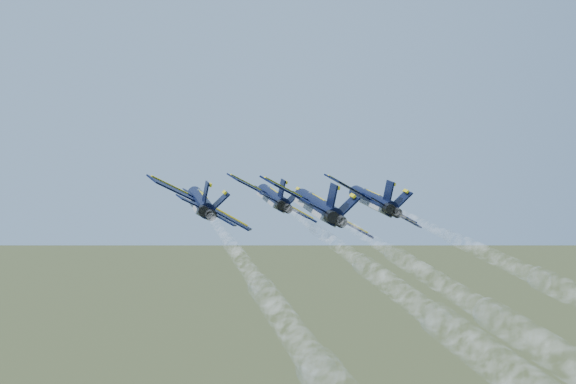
{
  "coord_description": "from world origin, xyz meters",
  "views": [
    {
      "loc": [
        -4.09,
        -94.5,
        101.17
      ],
      "look_at": [
        -1.9,
        5.09,
        97.72
      ],
      "focal_mm": 50.0,
      "sensor_mm": 36.0,
      "label": 1
    }
  ],
  "objects_px": {
    "jet_left": "(200,202)",
    "jet_slot": "(316,206)",
    "jet_right": "(371,200)",
    "jet_lead": "(272,197)"
  },
  "relations": [
    {
      "from": "jet_left",
      "to": "jet_right",
      "type": "xyz_separation_m",
      "value": [
        21.07,
        3.76,
        0.0
      ]
    },
    {
      "from": "jet_slot",
      "to": "jet_lead",
      "type": "bearing_deg",
      "value": 89.06
    },
    {
      "from": "jet_slot",
      "to": "jet_right",
      "type": "bearing_deg",
      "value": 48.65
    },
    {
      "from": "jet_lead",
      "to": "jet_right",
      "type": "height_order",
      "value": "same"
    },
    {
      "from": "jet_left",
      "to": "jet_right",
      "type": "relative_size",
      "value": 1.0
    },
    {
      "from": "jet_right",
      "to": "jet_slot",
      "type": "relative_size",
      "value": 1.0
    },
    {
      "from": "jet_left",
      "to": "jet_slot",
      "type": "xyz_separation_m",
      "value": [
        13.37,
        -10.2,
        0.0
      ]
    },
    {
      "from": "jet_right",
      "to": "jet_slot",
      "type": "height_order",
      "value": "same"
    },
    {
      "from": "jet_left",
      "to": "jet_slot",
      "type": "bearing_deg",
      "value": -49.78
    },
    {
      "from": "jet_left",
      "to": "jet_right",
      "type": "height_order",
      "value": "same"
    }
  ]
}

